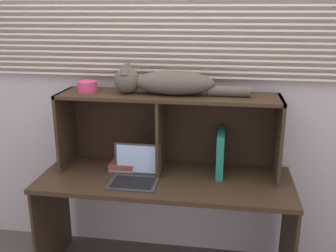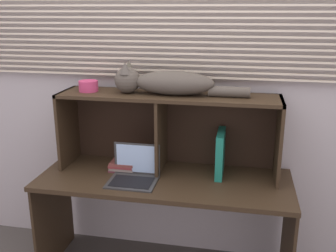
{
  "view_description": "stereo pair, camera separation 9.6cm",
  "coord_description": "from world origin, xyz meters",
  "views": [
    {
      "loc": [
        0.37,
        -2.05,
        1.75
      ],
      "look_at": [
        0.0,
        0.34,
        1.02
      ],
      "focal_mm": 41.69,
      "sensor_mm": 36.0,
      "label": 1
    },
    {
      "loc": [
        0.47,
        -2.04,
        1.75
      ],
      "look_at": [
        0.0,
        0.34,
        1.02
      ],
      "focal_mm": 41.69,
      "sensor_mm": 36.0,
      "label": 2
    }
  ],
  "objects": [
    {
      "name": "back_panel_with_blinds",
      "position": [
        0.0,
        0.55,
        1.26
      ],
      "size": [
        4.4,
        0.08,
        2.5
      ],
      "color": "#BDB5B6",
      "rests_on": "ground"
    },
    {
      "name": "desk",
      "position": [
        0.0,
        0.21,
        0.58
      ],
      "size": [
        1.61,
        0.6,
        0.71
      ],
      "color": "#362718",
      "rests_on": "ground"
    },
    {
      "name": "hutch_shelf_unit",
      "position": [
        -0.01,
        0.37,
        1.06
      ],
      "size": [
        1.42,
        0.33,
        0.52
      ],
      "color": "#362718",
      "rests_on": "desk"
    },
    {
      "name": "cat",
      "position": [
        -0.02,
        0.34,
        1.3
      ],
      "size": [
        0.86,
        0.19,
        0.2
      ],
      "color": "#50483F",
      "rests_on": "hutch_shelf_unit"
    },
    {
      "name": "laptop",
      "position": [
        -0.18,
        0.14,
        0.75
      ],
      "size": [
        0.3,
        0.24,
        0.22
      ],
      "color": "#353535",
      "rests_on": "desk"
    },
    {
      "name": "binder_upright",
      "position": [
        0.34,
        0.34,
        0.85
      ],
      "size": [
        0.05,
        0.26,
        0.29
      ],
      "primitive_type": "cube",
      "color": "#1B7963",
      "rests_on": "desk"
    },
    {
      "name": "book_stack",
      "position": [
        -0.29,
        0.33,
        0.74
      ],
      "size": [
        0.17,
        0.25,
        0.06
      ],
      "color": "brown",
      "rests_on": "desk"
    },
    {
      "name": "small_basket",
      "position": [
        -0.53,
        0.34,
        1.26
      ],
      "size": [
        0.13,
        0.13,
        0.07
      ],
      "primitive_type": "cylinder",
      "color": "#CC3D6B",
      "rests_on": "hutch_shelf_unit"
    }
  ]
}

